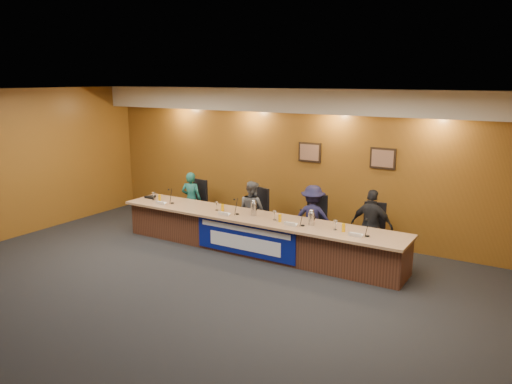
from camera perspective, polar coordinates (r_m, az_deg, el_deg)
floor at (r=8.29m, az=-8.89°, el=-11.52°), size 10.00×10.00×0.00m
ceiling at (r=7.56m, az=-9.74°, el=11.15°), size 10.00×8.00×0.04m
wall_back at (r=11.05m, az=4.33°, el=3.44°), size 10.00×0.04×3.20m
soffit at (r=10.69m, az=3.83°, el=10.41°), size 10.00×0.50×0.50m
dais_body at (r=9.98m, az=-0.02°, el=-4.94°), size 6.00×0.80×0.70m
dais_top at (r=9.83m, az=-0.17°, el=-2.93°), size 6.10×0.95×0.05m
banner at (r=9.64m, az=-1.31°, el=-5.41°), size 2.20×0.02×0.65m
banner_text_upper at (r=9.57m, az=-1.36°, el=-4.29°), size 2.00×0.01×0.10m
banner_text_lower at (r=9.65m, az=-1.35°, el=-5.88°), size 1.60×0.01×0.28m
wall_photo_left at (r=10.81m, az=6.17°, el=4.54°), size 0.52×0.04×0.42m
wall_photo_right at (r=10.24m, az=14.30°, el=3.75°), size 0.52×0.04×0.42m
panelist_a at (r=11.69m, az=-7.40°, el=-0.86°), size 0.54×0.44×1.30m
panelist_b at (r=10.76m, az=-0.47°, el=-2.05°), size 0.71×0.61×1.27m
panelist_c at (r=10.09m, az=6.50°, el=-2.95°), size 0.96×0.70×1.33m
panelist_d at (r=9.66m, az=13.08°, el=-3.77°), size 0.82×0.36×1.39m
office_chair_a at (r=11.81m, az=-7.08°, el=-1.56°), size 0.53×0.53×0.08m
office_chair_b at (r=10.88m, az=-0.19°, el=-2.71°), size 0.60×0.60×0.08m
office_chair_c at (r=10.23m, az=6.71°, el=-3.82°), size 0.57×0.57×0.08m
office_chair_d at (r=9.81m, az=13.21°, el=-4.82°), size 0.58×0.58×0.08m
nameplate_a at (r=10.92m, az=-10.93°, el=-1.19°), size 0.24×0.08×0.10m
microphone_a at (r=10.96m, az=-9.55°, el=-1.26°), size 0.07×0.07×0.02m
juice_glass_a at (r=11.21m, az=-10.97°, el=-0.67°), size 0.06×0.06×0.15m
water_glass_a at (r=11.32m, az=-11.60°, el=-0.48°), size 0.08×0.08×0.18m
nameplate_b at (r=9.89m, az=-3.75°, el=-2.45°), size 0.24×0.08×0.10m
microphone_b at (r=9.96m, az=-2.16°, el=-2.53°), size 0.07×0.07×0.02m
juice_glass_b at (r=10.19m, az=-3.84°, el=-1.81°), size 0.06×0.06×0.15m
water_glass_b at (r=10.27m, az=-4.51°, el=-1.62°), size 0.08×0.08×0.18m
nameplate_c at (r=9.20m, az=3.90°, el=-3.63°), size 0.24×0.08×0.10m
microphone_c at (r=9.23m, az=5.36°, el=-3.82°), size 0.07×0.07×0.02m
juice_glass_c at (r=9.44m, az=2.75°, el=-2.99°), size 0.06×0.06×0.15m
water_glass_c at (r=9.55m, az=2.14°, el=-2.70°), size 0.08×0.08×0.18m
nameplate_d at (r=8.73m, az=11.23°, el=-4.77°), size 0.24×0.08×0.10m
microphone_d at (r=8.79m, az=12.62°, el=-4.94°), size 0.07×0.07×0.02m
juice_glass_d at (r=8.96m, az=9.97°, el=-4.04°), size 0.06×0.06×0.15m
water_glass_d at (r=9.04m, az=9.07°, el=-3.76°), size 0.08×0.08×0.18m
carafe_mid at (r=9.84m, az=-0.26°, el=-1.97°), size 0.11×0.11×0.26m
carafe_right at (r=9.25m, az=6.34°, el=-3.08°), size 0.12×0.12×0.24m
speakerphone at (r=11.54m, az=-11.89°, el=-0.58°), size 0.32×0.32×0.05m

